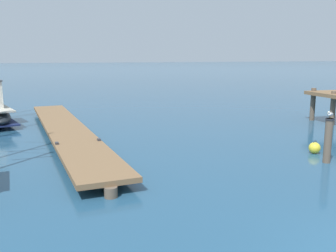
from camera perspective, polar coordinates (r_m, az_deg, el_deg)
The scene contains 4 objects.
floating_dock at distance 18.24m, azimuth -15.06°, elevation -0.49°, with size 2.89×16.89×0.53m.
mooring_piling at distance 14.45m, azimuth 22.91°, elevation -1.91°, with size 0.30×0.30×1.59m.
perched_seagull at distance 14.30m, azimuth 23.17°, elevation 1.65°, with size 0.36×0.24×0.27m.
mooring_buoy at distance 15.77m, azimuth 21.15°, elevation -3.08°, with size 0.44×0.44×0.51m.
Camera 1 is at (-6.06, -4.56, 3.75)m, focal length 40.59 mm.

